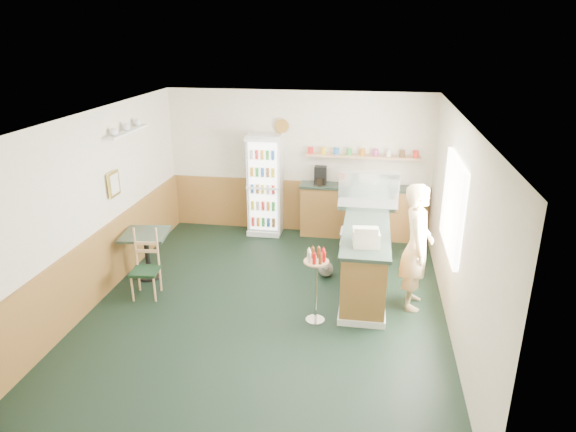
% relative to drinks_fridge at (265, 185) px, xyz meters
% --- Properties ---
extents(ground, '(6.00, 6.00, 0.00)m').
position_rel_drinks_fridge_xyz_m(ground, '(0.59, -2.74, -0.96)').
color(ground, black).
rests_on(ground, ground).
extents(room_envelope, '(5.04, 6.02, 2.72)m').
position_rel_drinks_fridge_xyz_m(room_envelope, '(0.37, -2.01, 0.57)').
color(room_envelope, beige).
rests_on(room_envelope, ground).
extents(service_counter, '(0.68, 3.01, 1.01)m').
position_rel_drinks_fridge_xyz_m(service_counter, '(1.94, -1.67, -0.50)').
color(service_counter, olive).
rests_on(service_counter, ground).
extents(back_counter, '(2.24, 0.42, 1.69)m').
position_rel_drinks_fridge_xyz_m(back_counter, '(1.78, 0.06, -0.41)').
color(back_counter, olive).
rests_on(back_counter, ground).
extents(drinks_fridge, '(0.63, 0.53, 1.92)m').
position_rel_drinks_fridge_xyz_m(drinks_fridge, '(0.00, 0.00, 0.00)').
color(drinks_fridge, silver).
rests_on(drinks_fridge, ground).
extents(display_case, '(0.97, 0.51, 0.55)m').
position_rel_drinks_fridge_xyz_m(display_case, '(1.94, -1.11, 0.32)').
color(display_case, silver).
rests_on(display_case, service_counter).
extents(cash_register, '(0.38, 0.40, 0.20)m').
position_rel_drinks_fridge_xyz_m(cash_register, '(1.94, -2.68, 0.15)').
color(cash_register, beige).
rests_on(cash_register, service_counter).
extents(shopkeeper, '(0.47, 0.63, 1.82)m').
position_rel_drinks_fridge_xyz_m(shopkeeper, '(2.64, -2.42, -0.05)').
color(shopkeeper, tan).
rests_on(shopkeeper, ground).
extents(condiment_stand, '(0.34, 0.34, 1.05)m').
position_rel_drinks_fridge_xyz_m(condiment_stand, '(1.32, -3.07, -0.26)').
color(condiment_stand, silver).
rests_on(condiment_stand, ground).
extents(newspaper_rack, '(0.09, 0.43, 0.51)m').
position_rel_drinks_fridge_xyz_m(newspaper_rack, '(1.59, -1.51, -0.48)').
color(newspaper_rack, black).
rests_on(newspaper_rack, ground).
extents(cafe_table, '(0.78, 0.78, 0.76)m').
position_rel_drinks_fridge_xyz_m(cafe_table, '(-1.46, -2.20, -0.42)').
color(cafe_table, black).
rests_on(cafe_table, ground).
extents(cafe_chair, '(0.43, 0.43, 1.02)m').
position_rel_drinks_fridge_xyz_m(cafe_chair, '(-1.23, -2.70, -0.43)').
color(cafe_chair, black).
rests_on(cafe_chair, ground).
extents(dog_doorstop, '(0.24, 0.31, 0.29)m').
position_rel_drinks_fridge_xyz_m(dog_doorstop, '(1.34, -1.72, -0.82)').
color(dog_doorstop, gray).
rests_on(dog_doorstop, ground).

